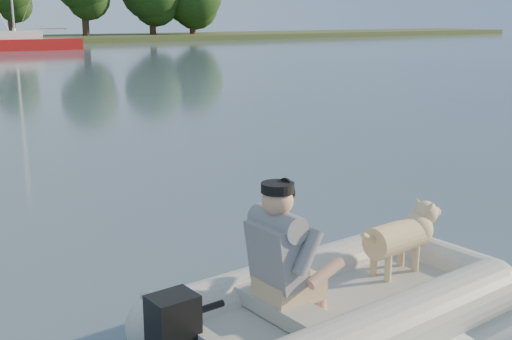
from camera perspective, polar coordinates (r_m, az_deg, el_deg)
water at (r=6.49m, az=7.28°, el=-10.86°), size 160.00×160.00×0.00m
dinghy at (r=5.74m, az=8.25°, el=-7.30°), size 5.00×3.40×1.48m
man at (r=5.23m, az=2.08°, el=-7.01°), size 0.82×0.72×1.16m
dog at (r=6.30m, az=12.32°, el=-6.40°), size 1.02×0.42×0.67m
sailboat at (r=53.96m, az=-20.13°, el=10.52°), size 8.89×3.18×12.01m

